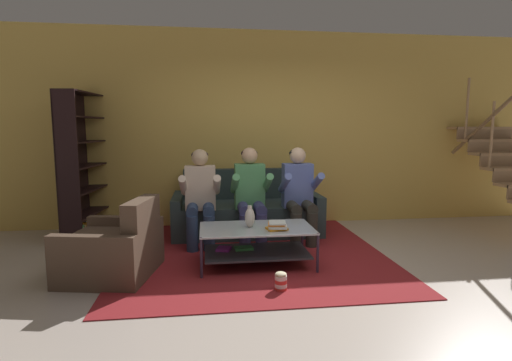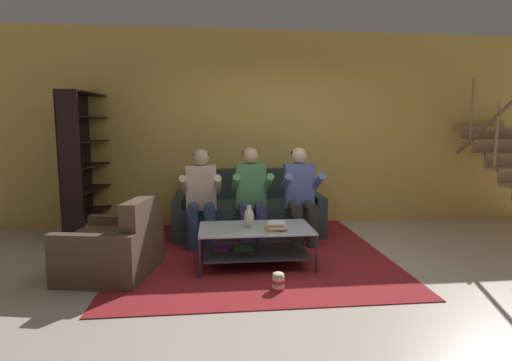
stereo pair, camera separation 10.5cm
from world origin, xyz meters
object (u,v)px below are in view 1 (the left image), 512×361
object	(u,v)px
person_seated_right	(299,191)
coffee_table	(255,240)
couch	(246,212)
person_seated_middle	(251,192)
bookshelf	(81,175)
person_seated_left	(200,194)
book_stack	(277,226)
armchair	(114,250)
vase	(250,217)
popcorn_tub	(281,281)

from	to	relation	value
person_seated_right	coffee_table	distance (m)	1.14
couch	person_seated_middle	size ratio (longest dim) A/B	1.65
coffee_table	bookshelf	distance (m)	2.66
person_seated_right	bookshelf	bearing A→B (deg)	168.44
bookshelf	person_seated_left	bearing A→B (deg)	-20.20
book_stack	armchair	world-z (taller)	armchair
person_seated_right	coffee_table	world-z (taller)	person_seated_right
person_seated_middle	vase	world-z (taller)	person_seated_middle
coffee_table	book_stack	bearing A→B (deg)	-32.54
coffee_table	book_stack	distance (m)	0.31
couch	bookshelf	bearing A→B (deg)	179.08
coffee_table	vase	xyz separation A→B (m)	(-0.06, 0.01, 0.25)
person_seated_right	armchair	world-z (taller)	person_seated_right
book_stack	person_seated_middle	bearing A→B (deg)	99.82
vase	person_seated_left	bearing A→B (deg)	122.88
coffee_table	popcorn_tub	bearing A→B (deg)	-78.76
couch	person_seated_right	distance (m)	0.92
person_seated_middle	person_seated_right	distance (m)	0.63
person_seated_middle	person_seated_right	bearing A→B (deg)	-0.02
person_seated_right	bookshelf	size ratio (longest dim) A/B	0.63
armchair	popcorn_tub	distance (m)	1.70
popcorn_tub	person_seated_left	bearing A→B (deg)	115.30
person_seated_left	bookshelf	world-z (taller)	bookshelf
vase	person_seated_right	bearing A→B (deg)	48.19
person_seated_middle	person_seated_right	xyz separation A→B (m)	(0.63, -0.00, -0.00)
armchair	popcorn_tub	world-z (taller)	armchair
person_seated_middle	coffee_table	size ratio (longest dim) A/B	1.02
person_seated_middle	book_stack	xyz separation A→B (m)	(0.17, -0.97, -0.21)
person_seated_left	armchair	xyz separation A→B (m)	(-0.85, -0.95, -0.40)
person_seated_middle	bookshelf	world-z (taller)	bookshelf
couch	book_stack	distance (m)	1.53
coffee_table	vase	distance (m)	0.26
armchair	vase	bearing A→B (deg)	5.53
couch	coffee_table	xyz separation A→B (m)	(-0.04, -1.38, -0.01)
bookshelf	couch	bearing A→B (deg)	-0.92
vase	bookshelf	bearing A→B (deg)	146.47
person_seated_left	vase	xyz separation A→B (m)	(0.53, -0.82, -0.13)
person_seated_middle	person_seated_right	world-z (taller)	person_seated_middle
vase	armchair	distance (m)	1.41
person_seated_left	person_seated_right	bearing A→B (deg)	0.05
person_seated_right	armchair	distance (m)	2.35
couch	armchair	world-z (taller)	couch
person_seated_right	coffee_table	size ratio (longest dim) A/B	1.02
armchair	person_seated_middle	bearing A→B (deg)	32.78
book_stack	bookshelf	size ratio (longest dim) A/B	0.12
person_seated_right	coffee_table	xyz separation A→B (m)	(-0.67, -0.83, -0.39)
person_seated_middle	bookshelf	bearing A→B (deg)	165.29
person_seated_left	person_seated_right	world-z (taller)	person_seated_right
person_seated_middle	coffee_table	distance (m)	0.92
couch	person_seated_left	xyz separation A→B (m)	(-0.63, -0.55, 0.37)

